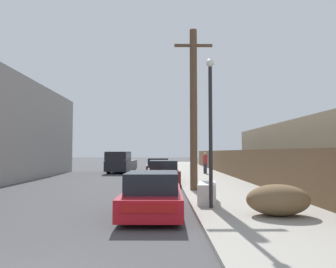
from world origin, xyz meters
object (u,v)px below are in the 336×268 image
pickup_truck (121,162)px  brush_pile (278,200)px  car_parked_far (157,167)px  utility_pole (194,107)px  street_lamp (210,121)px  parked_sports_car_red (153,195)px  pedestrian (205,163)px  car_parked_mid (163,173)px  discarded_fridge (207,193)px

pickup_truck → brush_pile: bearing=113.5°
car_parked_far → brush_pile: 17.79m
utility_pole → street_lamp: size_ratio=1.59×
parked_sports_car_red → pedestrian: 17.27m
car_parked_far → pedestrian: bearing=1.0°
pedestrian → car_parked_mid: bearing=-115.1°
pickup_truck → brush_pile: 21.89m
pickup_truck → utility_pole: size_ratio=0.77×
car_parked_far → brush_pile: size_ratio=2.59×
street_lamp → pedestrian: 16.62m
pickup_truck → pedestrian: bearing=162.1°
car_parked_mid → street_lamp: 9.40m
discarded_fridge → car_parked_far: car_parked_far is taller
discarded_fridge → utility_pole: utility_pole is taller
discarded_fridge → pickup_truck: (-5.40, 18.28, 0.49)m
discarded_fridge → car_parked_mid: (-1.55, 7.84, 0.19)m
car_parked_mid → utility_pole: bearing=-72.6°
car_parked_mid → street_lamp: size_ratio=0.87×
parked_sports_car_red → pedestrian: pedestrian is taller
parked_sports_car_red → brush_pile: size_ratio=2.52×
street_lamp → brush_pile: size_ratio=2.70×
discarded_fridge → street_lamp: street_lamp is taller
discarded_fridge → car_parked_mid: size_ratio=0.42×
discarded_fridge → street_lamp: size_ratio=0.37×
discarded_fridge → car_parked_far: size_ratio=0.39×
parked_sports_car_red → discarded_fridge: bearing=41.9°
car_parked_mid → car_parked_far: bearing=92.0°
discarded_fridge → parked_sports_car_red: size_ratio=0.40×
car_parked_far → discarded_fridge: bearing=-85.3°
street_lamp → brush_pile: street_lamp is taller
utility_pole → car_parked_mid: bearing=109.0°
parked_sports_car_red → pedestrian: size_ratio=2.57×
car_parked_mid → brush_pile: bearing=-74.2°
street_lamp → utility_pole: bearing=91.0°
discarded_fridge → pickup_truck: bearing=115.0°
utility_pole → parked_sports_car_red: bearing=-108.3°
pickup_truck → street_lamp: street_lamp is taller
brush_pile → pedestrian: (0.25, 17.67, 0.46)m
utility_pole → brush_pile: size_ratio=4.28×
street_lamp → car_parked_mid: bearing=99.6°
discarded_fridge → pedestrian: (1.91, 15.24, 0.56)m
street_lamp → pedestrian: street_lamp is taller
utility_pole → brush_pile: bearing=-73.8°
discarded_fridge → pedestrian: size_ratio=1.02×
car_parked_far → utility_pole: bearing=-83.5°
parked_sports_car_red → utility_pole: 6.51m
pedestrian → street_lamp: bearing=-96.7°
pedestrian → utility_pole: bearing=-99.9°
car_parked_mid → pickup_truck: (-3.84, 10.44, 0.30)m
pickup_truck → utility_pole: (5.28, -14.61, 3.04)m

